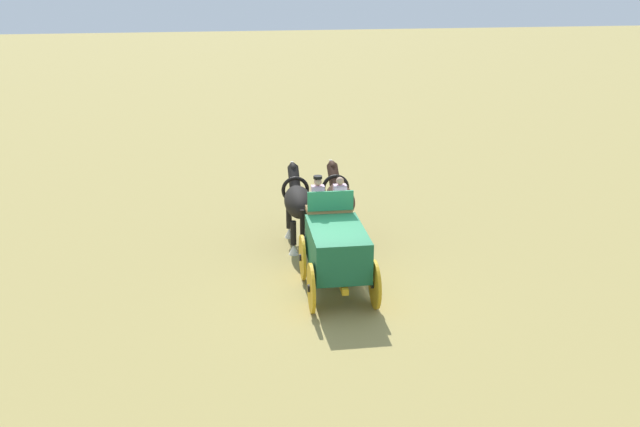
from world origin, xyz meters
TOP-DOWN VIEW (x-y plane):
  - ground_plane at (0.00, 0.00)m, footprint 220.00×220.00m
  - show_wagon at (0.17, -0.01)m, footprint 5.47×1.96m
  - draft_horse_near at (3.61, 0.34)m, footprint 3.10×1.05m
  - draft_horse_off at (3.50, -0.95)m, footprint 3.10×1.05m

SIDE VIEW (x-z plane):
  - ground_plane at x=0.00m, z-range 0.00..0.00m
  - show_wagon at x=0.17m, z-range -0.18..2.62m
  - draft_horse_near at x=3.61m, z-range 0.25..2.49m
  - draft_horse_off at x=3.50m, z-range 0.25..2.50m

